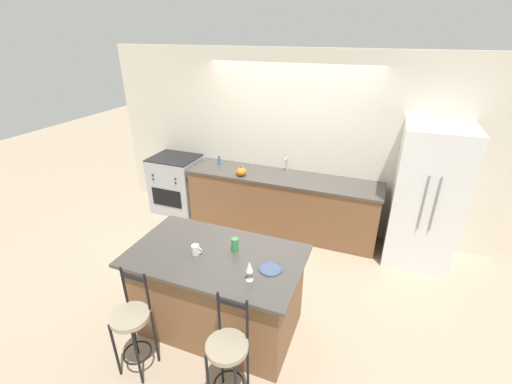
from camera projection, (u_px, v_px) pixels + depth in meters
name	position (u px, v px, depth m)	size (l,w,h in m)	color
ground_plane	(273.00, 240.00, 5.23)	(18.00, 18.00, 0.00)	tan
wall_back	(290.00, 142.00, 5.26)	(6.00, 0.07, 2.70)	beige
back_counter	(281.00, 203.00, 5.36)	(2.96, 0.71, 0.92)	brown
sink_faucet	(286.00, 163.00, 5.28)	(0.02, 0.13, 0.22)	#ADAFB5
kitchen_island	(217.00, 291.00, 3.55)	(1.72, 1.01, 0.93)	brown
refrigerator	(426.00, 197.00, 4.45)	(0.81, 0.80, 1.89)	white
oven_range	(177.00, 184.00, 5.95)	(0.77, 0.68, 0.97)	#ADAFB5
bar_stool_near	(132.00, 325.00, 3.05)	(0.34, 0.34, 1.06)	black
bar_stool_far	(228.00, 355.00, 2.76)	(0.34, 0.34, 1.06)	black
dinner_plate	(270.00, 268.00, 3.14)	(0.22, 0.22, 0.02)	#425170
wine_glass	(249.00, 267.00, 2.95)	(0.07, 0.07, 0.20)	white
coffee_mug	(196.00, 250.00, 3.34)	(0.11, 0.08, 0.10)	white
tumbler_cup	(235.00, 245.00, 3.37)	(0.07, 0.07, 0.15)	#3D934C
pumpkin_decoration	(241.00, 172.00, 5.14)	(0.16, 0.16, 0.15)	orange
soap_bottle	(219.00, 161.00, 5.57)	(0.05, 0.05, 0.14)	teal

